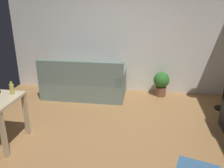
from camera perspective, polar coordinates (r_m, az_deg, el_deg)
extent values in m
cube|color=#9E7042|center=(4.00, -2.51, -12.70)|extent=(5.20, 4.40, 0.02)
cube|color=silver|center=(5.59, 1.52, 11.88)|extent=(5.20, 0.10, 2.70)
cube|color=slate|center=(5.49, -6.62, -0.84)|extent=(1.85, 0.84, 0.40)
cube|color=slate|center=(5.03, -7.80, 2.67)|extent=(1.85, 0.16, 0.52)
cube|color=slate|center=(5.24, 2.22, 1.84)|extent=(0.16, 0.84, 0.22)
cube|color=slate|center=(5.66, -15.06, 2.55)|extent=(0.16, 0.84, 0.22)
cylinder|color=black|center=(5.37, 24.89, -5.34)|extent=(0.26, 0.26, 0.03)
cube|color=tan|center=(3.69, -24.77, -11.14)|extent=(0.06, 0.06, 0.72)
cube|color=tan|center=(4.14, -20.09, -6.94)|extent=(0.06, 0.06, 0.72)
cylinder|color=brown|center=(5.60, 11.68, -1.70)|extent=(0.24, 0.24, 0.22)
sphere|color=#2D6B28|center=(5.50, 11.89, 1.00)|extent=(0.36, 0.36, 0.36)
cylinder|color=#BCB24C|center=(3.92, -23.07, -1.16)|extent=(0.07, 0.07, 0.17)
cylinder|color=#BCB24C|center=(3.88, -23.27, 0.25)|extent=(0.03, 0.03, 0.04)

